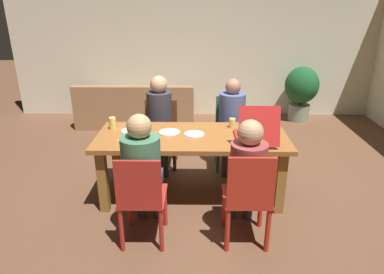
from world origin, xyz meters
name	(u,v)px	position (x,y,z in m)	size (l,w,h in m)	color
ground_plane	(192,195)	(0.00, 0.00, 0.00)	(20.00, 20.00, 0.00)	brown
back_wall	(194,47)	(0.00, 3.20, 1.32)	(6.97, 0.12, 2.63)	beige
dining_table	(192,144)	(0.00, 0.00, 0.65)	(2.09, 0.88, 0.76)	#9A5D2A
chair_0	(161,131)	(-0.44, 0.87, 0.48)	(0.46, 0.40, 0.89)	brown
person_0	(159,116)	(-0.44, 0.74, 0.73)	(0.33, 0.54, 1.25)	#303A46
chair_1	(230,130)	(0.51, 0.86, 0.51)	(0.42, 0.43, 0.94)	#2F6341
person_1	(232,118)	(0.51, 0.72, 0.72)	(0.34, 0.49, 1.22)	#393C3D
chair_2	(248,198)	(0.51, -0.87, 0.50)	(0.42, 0.43, 0.94)	red
person_2	(247,169)	(0.51, -0.72, 0.70)	(0.33, 0.55, 1.20)	#2D4044
chair_3	(141,197)	(-0.44, -0.88, 0.50)	(0.41, 0.45, 0.91)	#AD2921
person_3	(143,167)	(-0.44, -0.73, 0.73)	(0.35, 0.57, 1.24)	#403549
pizza_box_0	(255,135)	(0.67, -0.12, 0.81)	(0.41, 0.53, 0.42)	red
plate_0	(133,131)	(-0.67, 0.11, 0.76)	(0.25, 0.25, 0.01)	white
plate_1	(194,134)	(0.03, 0.02, 0.76)	(0.22, 0.22, 0.01)	white
plate_2	(128,140)	(-0.67, -0.18, 0.77)	(0.20, 0.20, 0.03)	white
plate_3	(169,132)	(-0.25, 0.08, 0.76)	(0.24, 0.24, 0.01)	white
drinking_glass_0	(112,123)	(-0.91, 0.19, 0.82)	(0.08, 0.08, 0.14)	#E7CA5E
drinking_glass_1	(232,123)	(0.46, 0.25, 0.81)	(0.07, 0.07, 0.11)	#DEC965
couch	(137,109)	(-1.05, 2.52, 0.28)	(2.09, 0.84, 0.78)	#9B6F4A
potted_plant	(301,89)	(2.00, 2.80, 0.60)	(0.62, 0.62, 1.02)	gray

